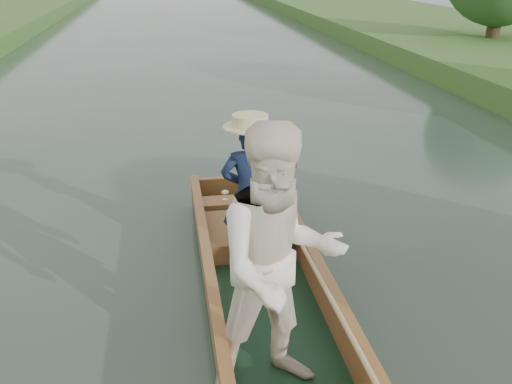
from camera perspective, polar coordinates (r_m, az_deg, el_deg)
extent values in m
plane|color=#283D30|center=(5.45, 1.01, -11.70)|extent=(120.00, 120.00, 0.00)
cylinder|color=#47331E|center=(20.63, 22.80, 15.66)|extent=(0.44, 0.44, 2.36)
cube|color=#13311B|center=(5.43, 1.02, -11.35)|extent=(1.10, 5.00, 0.08)
cube|color=#94562E|center=(5.26, -4.53, -10.00)|extent=(0.08, 5.00, 0.32)
cube|color=#94562E|center=(5.42, 6.42, -9.05)|extent=(0.08, 5.00, 0.32)
cube|color=#94562E|center=(7.49, -2.24, 0.38)|extent=(1.10, 0.08, 0.32)
cube|color=#94562E|center=(5.17, -4.59, -8.32)|extent=(0.10, 5.00, 0.04)
cube|color=#94562E|center=(5.32, 6.50, -7.40)|extent=(0.10, 5.00, 0.04)
cube|color=#94562E|center=(6.95, -1.69, -0.89)|extent=(0.94, 0.30, 0.05)
imported|color=#131E3C|center=(5.61, -0.57, -0.49)|extent=(0.64, 0.48, 1.58)
cylinder|color=beige|center=(5.36, -0.60, 6.91)|extent=(0.52, 0.52, 0.12)
imported|color=white|center=(3.96, 2.34, -7.29)|extent=(1.09, 0.91, 2.03)
cube|color=brown|center=(6.37, -1.25, -4.28)|extent=(0.85, 0.90, 0.22)
sphere|color=tan|center=(6.23, 1.21, -2.79)|extent=(0.18, 0.18, 0.18)
sphere|color=tan|center=(6.16, 1.23, -1.67)|extent=(0.14, 0.14, 0.14)
sphere|color=tan|center=(6.13, 0.78, -1.19)|extent=(0.05, 0.05, 0.05)
sphere|color=tan|center=(6.15, 1.70, -1.13)|extent=(0.05, 0.05, 0.05)
sphere|color=tan|center=(6.12, 1.33, -1.99)|extent=(0.06, 0.06, 0.06)
sphere|color=tan|center=(6.19, 0.49, -2.68)|extent=(0.06, 0.06, 0.06)
sphere|color=tan|center=(6.21, 1.99, -2.58)|extent=(0.06, 0.06, 0.06)
sphere|color=tan|center=(6.23, 0.83, -3.57)|extent=(0.07, 0.07, 0.07)
sphere|color=tan|center=(6.24, 1.66, -3.51)|extent=(0.07, 0.07, 0.07)
cylinder|color=silver|center=(6.93, -3.10, -0.75)|extent=(0.07, 0.07, 0.01)
cylinder|color=silver|center=(6.91, -3.11, -0.44)|extent=(0.01, 0.01, 0.08)
ellipsoid|color=silver|center=(6.89, -3.12, -0.02)|extent=(0.09, 0.09, 0.05)
cylinder|color=tan|center=(4.95, 6.87, -9.42)|extent=(0.04, 4.00, 0.18)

